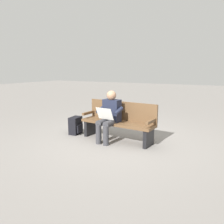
# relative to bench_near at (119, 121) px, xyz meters

# --- Properties ---
(ground_plane) EXTENTS (40.00, 40.00, 0.00)m
(ground_plane) POSITION_rel_bench_near_xyz_m (0.01, 0.07, -0.46)
(ground_plane) COLOR gray
(bench_near) EXTENTS (1.83, 0.61, 0.90)m
(bench_near) POSITION_rel_bench_near_xyz_m (0.00, 0.00, 0.00)
(bench_near) COLOR brown
(bench_near) RESTS_ON ground
(person_seated) EXTENTS (0.59, 0.59, 1.18)m
(person_seated) POSITION_rel_bench_near_xyz_m (0.14, 0.22, 0.17)
(person_seated) COLOR #1E2338
(person_seated) RESTS_ON ground
(backpack) EXTENTS (0.29, 0.37, 0.45)m
(backpack) POSITION_rel_bench_near_xyz_m (1.19, 0.13, -0.24)
(backpack) COLOR black
(backpack) RESTS_ON ground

